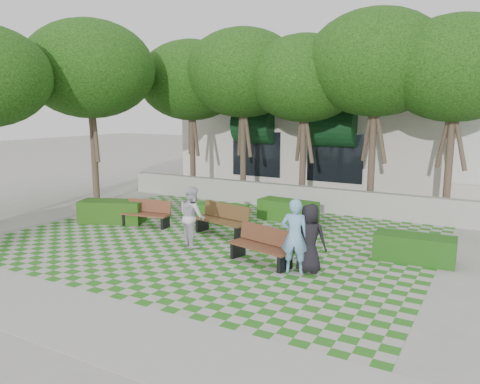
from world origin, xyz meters
The scene contains 17 objects.
ground centered at (0.00, 0.00, 0.00)m, with size 90.00×90.00×0.00m, color gray.
lawn centered at (0.00, 1.00, 0.01)m, with size 12.00×12.00×0.00m, color #2B721E.
sidewalk_south centered at (0.00, -4.70, 0.01)m, with size 16.00×2.00×0.01m, color #9E9B93.
sidewalk_west centered at (-7.20, 1.00, 0.01)m, with size 2.00×12.00×0.01m, color #9E9B93.
retaining_wall centered at (0.00, 6.20, 0.45)m, with size 15.00×0.36×0.90m, color #9E9B93.
bench_east centered at (2.12, -0.22, 0.44)m, with size 1.83×0.99×0.91m.
bench_mid centered at (-0.14, 1.55, 0.46)m, with size 1.88×0.93×0.95m.
bench_west centered at (-2.89, 1.26, 0.41)m, with size 1.69×0.78×0.85m.
hedge_east centered at (5.40, 1.81, 0.34)m, with size 1.94×0.78×0.68m, color #1A4813.
hedge_midright centered at (0.85, 4.23, 0.35)m, with size 2.03×0.81×0.71m, color #215115.
hedge_midleft centered at (-0.99, 2.86, 0.31)m, with size 1.77×0.71×0.62m, color #1C5115.
hedge_west centered at (-4.26, 1.08, 0.37)m, with size 2.14×0.86×0.75m, color #204813.
person_blue centered at (3.08, -0.47, 0.89)m, with size 0.65×0.43×1.78m, color #6FA2CB.
person_dark centered at (3.36, -0.24, 0.82)m, with size 0.80×0.52×1.64m, color black.
person_white centered at (-0.28, 0.17, 0.85)m, with size 0.83×0.64×1.70m, color silver.
tree_row centered at (-1.86, 5.95, 5.18)m, with size 17.70×13.40×7.41m.
building centered at (0.93, 14.08, 2.52)m, with size 18.00×8.92×5.15m.
Camera 1 is at (7.16, -10.25, 3.82)m, focal length 35.00 mm.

